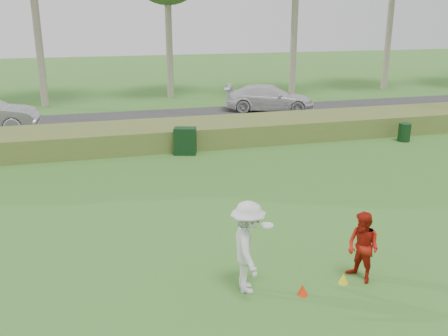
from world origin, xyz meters
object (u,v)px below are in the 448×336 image
object	(u,v)px
utility_cabinet	(185,141)
car_right	(270,98)
player_white	(248,247)
player_red	(363,247)
trash_bin	(404,132)
cone_orange	(303,290)
cone_yellow	(344,278)

from	to	relation	value
utility_cabinet	car_right	xyz separation A→B (m)	(6.52, 7.63, 0.25)
car_right	utility_cabinet	bearing A→B (deg)	161.34
player_white	player_red	size ratio (longest dim) A/B	1.26
player_red	utility_cabinet	size ratio (longest dim) A/B	1.41
trash_bin	player_red	bearing A→B (deg)	-128.53
player_white	cone_orange	xyz separation A→B (m)	(1.02, -0.50, -0.85)
utility_cabinet	cone_yellow	bearing A→B (deg)	-66.08
player_red	cone_orange	xyz separation A→B (m)	(-1.45, -0.22, -0.65)
cone_yellow	car_right	xyz separation A→B (m)	(5.30, 18.53, 0.69)
utility_cabinet	trash_bin	bearing A→B (deg)	14.42
player_white	cone_yellow	distance (m)	2.25
cone_yellow	car_right	world-z (taller)	car_right
cone_orange	car_right	world-z (taller)	car_right
utility_cabinet	car_right	world-z (taller)	car_right
cone_yellow	car_right	bearing A→B (deg)	74.04
player_red	cone_yellow	world-z (taller)	player_red
car_right	cone_yellow	bearing A→B (deg)	-174.12
player_red	utility_cabinet	distance (m)	10.99
utility_cabinet	car_right	size ratio (longest dim) A/B	0.21
cone_orange	utility_cabinet	distance (m)	11.10
utility_cabinet	trash_bin	size ratio (longest dim) A/B	1.35
cone_orange	trash_bin	size ratio (longest dim) A/B	0.30
player_red	trash_bin	xyz separation A→B (m)	(8.23, 10.33, -0.37)
cone_yellow	trash_bin	bearing A→B (deg)	50.16
player_white	player_red	bearing A→B (deg)	-87.49
utility_cabinet	trash_bin	world-z (taller)	utility_cabinet
player_white	utility_cabinet	size ratio (longest dim) A/B	1.77
player_white	player_red	distance (m)	2.50
player_white	player_red	xyz separation A→B (m)	(2.47, -0.28, -0.20)
cone_orange	car_right	distance (m)	19.77
cone_orange	cone_yellow	bearing A→B (deg)	10.60
player_red	car_right	xyz separation A→B (m)	(4.88, 18.50, 0.03)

